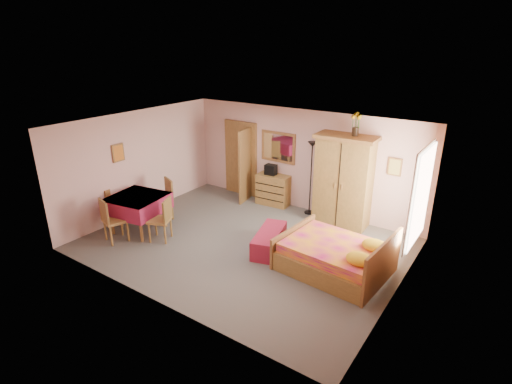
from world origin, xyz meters
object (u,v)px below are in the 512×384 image
Objects in this scene: bench at (269,240)px; chair_east at (159,219)px; wardrobe at (343,181)px; chair_south at (115,220)px; chair_north at (162,200)px; chair_west at (119,207)px; chest_of_drawers at (273,190)px; sunflower_vase at (356,124)px; stereo at (271,170)px; floor_lamp at (311,179)px; dining_table at (138,213)px; wall_mirror at (278,147)px; bed at (335,249)px.

chair_east is at bearing -155.87° from bench.
chair_south is at bearing -137.84° from wardrobe.
chair_west is at bearing 73.94° from chair_north.
sunflower_vase is (2.16, -0.07, 2.03)m from chest_of_drawers.
stereo is 0.30× the size of chair_east.
floor_lamp reaches higher than dining_table.
floor_lamp is at bearing -3.26° from chest_of_drawers.
dining_table is at bearing -131.99° from floor_lamp.
chair_east reaches higher than dining_table.
wardrobe is 2.16× the size of chair_south.
dining_table is 1.31× the size of chair_west.
chair_west is (-2.41, -3.14, 0.03)m from chest_of_drawers.
floor_lamp is at bearing -117.60° from chair_north.
wardrobe reaches higher than chair_west.
floor_lamp reaches higher than chair_east.
wall_mirror reaches higher than chair_east.
chair_north is (-0.03, 1.39, 0.00)m from chair_south.
stereo is 0.56× the size of sunflower_vase.
chest_of_drawers is at bearing -41.94° from chair_east.
sunflower_vase is (1.08, -0.09, 1.51)m from floor_lamp.
stereo is at bearing -177.60° from chest_of_drawers.
chair_west is at bearing -164.29° from bed.
chair_north reaches higher than bench.
stereo reaches higher than dining_table.
bench is (-0.90, -2.09, -2.24)m from sunflower_vase.
chair_north is 1.14m from chair_east.
bed is at bearing -39.80° from wall_mirror.
chair_west is at bearing -137.92° from floor_lamp.
floor_lamp is 0.95× the size of bed.
bed reaches higher than chair_west.
dining_table is (-3.89, -3.04, -2.02)m from sunflower_vase.
chair_east reaches higher than bed.
wardrobe reaches higher than dining_table.
chair_south is 1.03× the size of chair_east.
wall_mirror is 1.05× the size of chair_east.
stereo reaches higher than bed.
chair_south is (-1.74, -3.74, 0.09)m from chest_of_drawers.
wall_mirror is 0.52× the size of bed.
wall_mirror reaches higher than chair_north.
bench is 1.08× the size of dining_table.
chair_west is at bearing -126.60° from stereo.
bench is at bearing 17.65° from dining_table.
chair_east is at bearing 54.51° from chair_south.
wardrobe is 1.88× the size of dining_table.
wall_mirror is 3.91m from dining_table.
sunflower_vase reaches higher than chair_south.
wardrobe is (1.99, -0.11, 0.68)m from chest_of_drawers.
stereo is at bearing 175.17° from wardrobe.
floor_lamp reaches higher than chest_of_drawers.
stereo is 2.69m from sunflower_vase.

